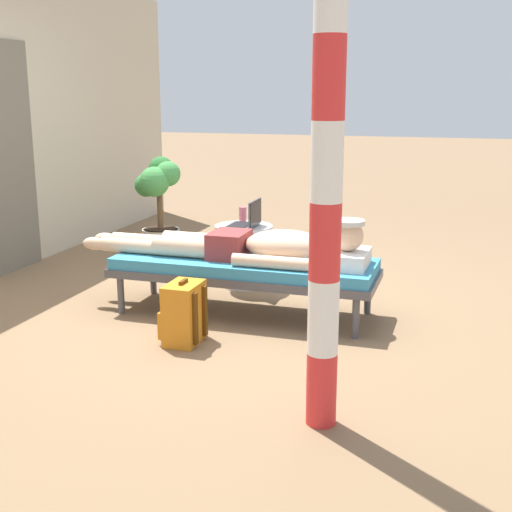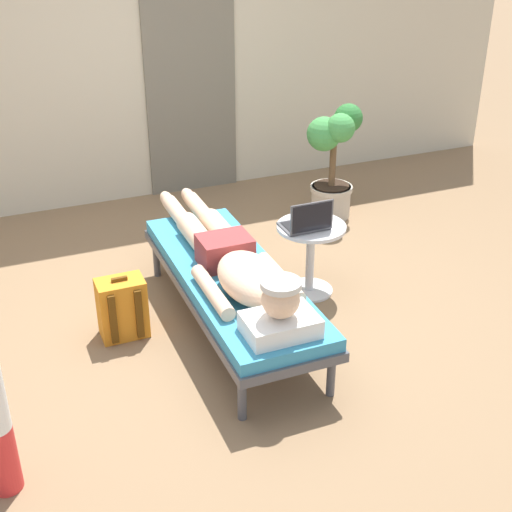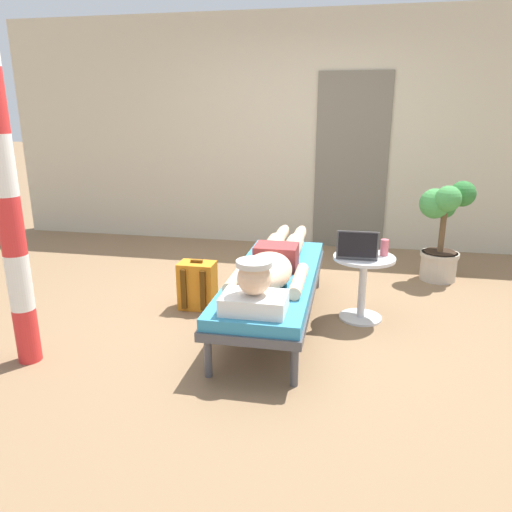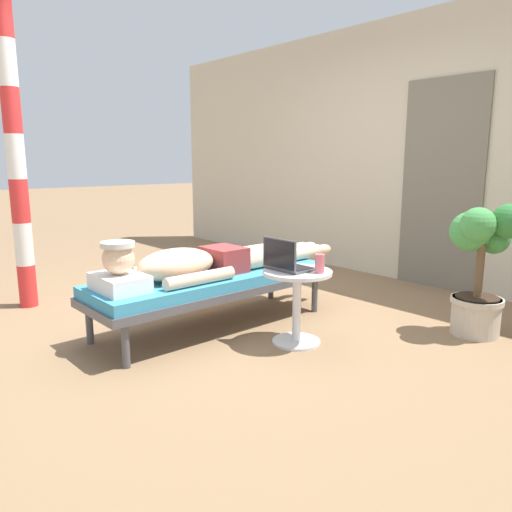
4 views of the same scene
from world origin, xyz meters
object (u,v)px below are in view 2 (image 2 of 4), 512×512
(lounge_chair, at_px, (232,282))
(laptop, at_px, (307,222))
(backpack, at_px, (122,308))
(side_table, at_px, (311,247))
(drink_glass, at_px, (327,210))
(potted_plant, at_px, (333,156))
(person_reclining, at_px, (236,264))

(lounge_chair, bearing_deg, laptop, 16.01)
(laptop, height_order, backpack, laptop)
(side_table, height_order, drink_glass, drink_glass)
(lounge_chair, relative_size, backpack, 4.57)
(side_table, bearing_deg, potted_plant, 56.06)
(lounge_chair, bearing_deg, drink_glass, 19.09)
(drink_glass, height_order, potted_plant, potted_plant)
(potted_plant, bearing_deg, drink_glass, -119.62)
(lounge_chair, xyz_separation_m, potted_plant, (1.43, 1.35, 0.20))
(laptop, bearing_deg, drink_glass, 27.45)
(person_reclining, relative_size, laptop, 7.00)
(drink_glass, distance_m, backpack, 1.56)
(person_reclining, bearing_deg, laptop, 23.07)
(lounge_chair, relative_size, side_table, 3.70)
(side_table, relative_size, backpack, 1.23)
(laptop, bearing_deg, backpack, 179.32)
(side_table, distance_m, laptop, 0.24)
(drink_glass, xyz_separation_m, potted_plant, (0.61, 1.07, -0.04))
(person_reclining, distance_m, drink_glass, 0.91)
(side_table, relative_size, drink_glass, 4.07)
(lounge_chair, bearing_deg, person_reclining, -90.00)
(lounge_chair, xyz_separation_m, backpack, (-0.68, 0.19, -0.15))
(drink_glass, bearing_deg, backpack, -176.44)
(person_reclining, distance_m, side_table, 0.76)
(laptop, xyz_separation_m, drink_glass, (0.21, 0.11, 0.01))
(person_reclining, distance_m, potted_plant, 2.03)
(potted_plant, bearing_deg, side_table, -123.94)
(side_table, distance_m, backpack, 1.36)
(side_table, relative_size, laptop, 1.69)
(person_reclining, height_order, laptop, laptop)
(laptop, height_order, drink_glass, laptop)
(laptop, xyz_separation_m, backpack, (-1.29, 0.02, -0.39))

